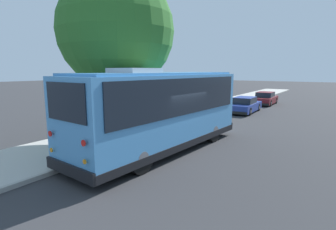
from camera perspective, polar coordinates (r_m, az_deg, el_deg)
The scene contains 9 objects.
ground_plane at distance 11.39m, azimuth 0.32°, elevation -7.72°, with size 160.00×160.00×0.00m, color #333335.
sidewalk_slab at distance 13.71m, azimuth -12.86°, elevation -4.63°, with size 80.00×3.78×0.15m, color #B2AFA8.
curb_strip at distance 12.39m, azimuth -6.59°, elevation -5.97°, with size 80.00×0.14×0.15m, color #9D9A94.
shuttle_bus at distance 11.00m, azimuth -1.29°, elevation 1.69°, with size 9.08×3.05×3.49m.
parked_sedan_blue at distance 22.41m, azimuth 16.39°, elevation 2.06°, with size 4.59×1.85×1.26m.
parked_sedan_maroon at distance 28.27m, azimuth 20.41°, elevation 3.36°, with size 4.40×1.83×1.27m.
street_tree at distance 12.62m, azimuth -10.75°, elevation 18.91°, with size 5.16×5.16×8.32m.
sign_post_near at distance 9.83m, azimuth -24.04°, elevation -6.27°, with size 0.06×0.22×1.35m.
sign_post_far at distance 10.76m, azimuth -16.72°, elevation -5.22°, with size 0.06×0.06×1.13m.
Camera 1 is at (-9.06, -5.99, 3.41)m, focal length 28.00 mm.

